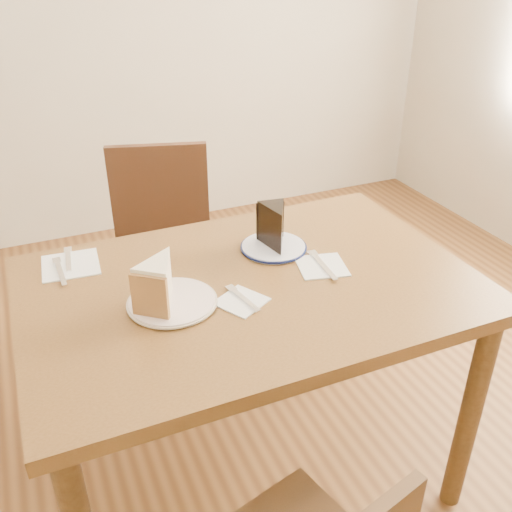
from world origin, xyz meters
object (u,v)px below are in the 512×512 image
object	(u,v)px
chocolate_cake	(276,229)
chair_far	(164,256)
plate_navy	(274,247)
table	(250,312)
plate_cream	(172,302)
carrot_cake	(161,282)

from	to	relation	value
chocolate_cake	chair_far	bearing A→B (deg)	-60.28
chair_far	plate_navy	xyz separation A→B (m)	(0.21, -0.54, 0.26)
chair_far	chocolate_cake	bearing A→B (deg)	126.56
table	plate_navy	xyz separation A→B (m)	(0.13, 0.14, 0.10)
plate_navy	chair_far	bearing A→B (deg)	111.18
plate_navy	plate_cream	bearing A→B (deg)	-155.66
carrot_cake	plate_navy	bearing A→B (deg)	61.00
chair_far	plate_navy	world-z (taller)	chair_far
plate_cream	plate_navy	size ratio (longest dim) A/B	1.16
plate_cream	plate_navy	bearing A→B (deg)	24.34
carrot_cake	plate_cream	bearing A→B (deg)	22.43
carrot_cake	chocolate_cake	xyz separation A→B (m)	(0.38, 0.15, 0.00)
table	carrot_cake	bearing A→B (deg)	-176.68
carrot_cake	chair_far	bearing A→B (deg)	114.86
chair_far	carrot_cake	world-z (taller)	chair_far
plate_navy	carrot_cake	world-z (taller)	carrot_cake
table	chair_far	size ratio (longest dim) A/B	1.35
chair_far	plate_navy	size ratio (longest dim) A/B	4.75
plate_navy	carrot_cake	xyz separation A→B (m)	(-0.38, -0.15, 0.06)
plate_cream	chocolate_cake	world-z (taller)	chocolate_cake
chocolate_cake	carrot_cake	bearing A→B (deg)	29.72
plate_cream	carrot_cake	distance (m)	0.06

